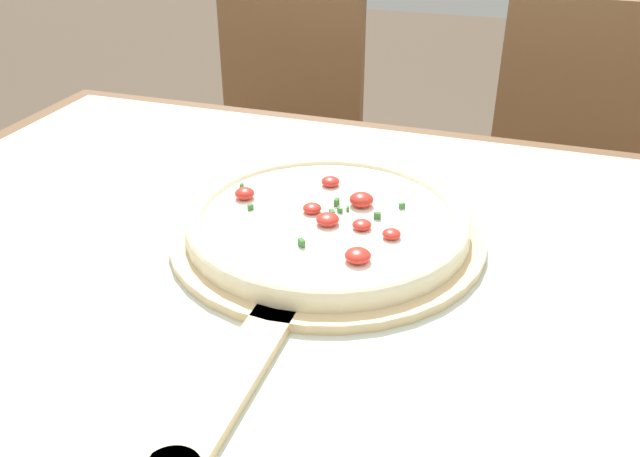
{
  "coord_description": "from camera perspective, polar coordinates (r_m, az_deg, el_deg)",
  "views": [
    {
      "loc": [
        0.24,
        -0.64,
        1.18
      ],
      "look_at": [
        0.02,
        0.04,
        0.77
      ],
      "focal_mm": 38.0,
      "sensor_mm": 36.0,
      "label": 1
    }
  ],
  "objects": [
    {
      "name": "dining_table",
      "position": [
        0.87,
        -1.94,
        -8.72
      ],
      "size": [
        1.31,
        1.01,
        0.74
      ],
      "color": "brown",
      "rests_on": "ground_plane"
    },
    {
      "name": "towel_cloth",
      "position": [
        0.82,
        -2.06,
        -3.14
      ],
      "size": [
        1.23,
        0.93,
        0.0
      ],
      "color": "silver",
      "rests_on": "dining_table"
    },
    {
      "name": "pizza_peel",
      "position": [
        0.84,
        0.15,
        -1.19
      ],
      "size": [
        0.4,
        0.62,
        0.01
      ],
      "color": "#D6B784",
      "rests_on": "towel_cloth"
    },
    {
      "name": "pizza",
      "position": [
        0.85,
        0.64,
        0.64
      ],
      "size": [
        0.36,
        0.36,
        0.04
      ],
      "color": "beige",
      "rests_on": "pizza_peel"
    },
    {
      "name": "chair_left",
      "position": [
        1.76,
        -3.33,
        7.55
      ],
      "size": [
        0.4,
        0.4,
        0.9
      ],
      "rotation": [
        0.0,
        0.0,
        0.01
      ],
      "color": "brown",
      "rests_on": "ground_plane"
    },
    {
      "name": "chair_right",
      "position": [
        1.66,
        20.15,
        4.22
      ],
      "size": [
        0.42,
        0.42,
        0.9
      ],
      "rotation": [
        0.0,
        0.0,
        -0.04
      ],
      "color": "brown",
      "rests_on": "ground_plane"
    }
  ]
}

